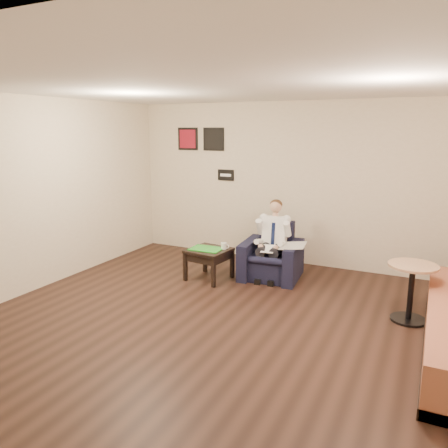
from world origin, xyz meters
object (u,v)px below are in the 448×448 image
at_px(armchair, 271,251).
at_px(green_folder, 206,249).
at_px(smartphone, 218,247).
at_px(side_table, 209,264).
at_px(coffee_mug, 224,246).
at_px(seated_man, 270,243).
at_px(cafe_table, 411,293).

relative_size(armchair, green_folder, 1.82).
xyz_separation_m(green_folder, smartphone, (0.11, 0.18, -0.00)).
distance_m(side_table, green_folder, 0.25).
relative_size(armchair, coffee_mug, 8.60).
height_order(coffee_mug, smartphone, coffee_mug).
height_order(seated_man, coffee_mug, seated_man).
xyz_separation_m(seated_man, coffee_mug, (-0.66, -0.29, -0.05)).
distance_m(coffee_mug, cafe_table, 2.78).
height_order(armchair, green_folder, armchair).
distance_m(smartphone, cafe_table, 2.92).
height_order(seated_man, cafe_table, seated_man).
bearing_deg(side_table, green_folder, -153.20).
bearing_deg(side_table, coffee_mug, 26.80).
bearing_deg(armchair, coffee_mug, -153.68).
distance_m(side_table, coffee_mug, 0.38).
relative_size(coffee_mug, smartphone, 0.68).
bearing_deg(seated_man, side_table, -160.94).
xyz_separation_m(armchair, green_folder, (-0.89, -0.52, 0.07)).
relative_size(green_folder, smartphone, 3.21).
bearing_deg(cafe_table, coffee_mug, 172.02).
bearing_deg(armchair, cafe_table, -25.75).
relative_size(seated_man, side_table, 1.97).
bearing_deg(cafe_table, smartphone, 171.21).
height_order(side_table, smartphone, smartphone).
bearing_deg(coffee_mug, armchair, 31.60).
xyz_separation_m(armchair, coffee_mug, (-0.65, -0.40, 0.11)).
bearing_deg(armchair, side_table, -154.81).
height_order(green_folder, cafe_table, cafe_table).
bearing_deg(smartphone, green_folder, -103.96).
xyz_separation_m(side_table, smartphone, (0.07, 0.17, 0.25)).
xyz_separation_m(coffee_mug, smartphone, (-0.14, 0.06, -0.05)).
distance_m(seated_man, coffee_mug, 0.72).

